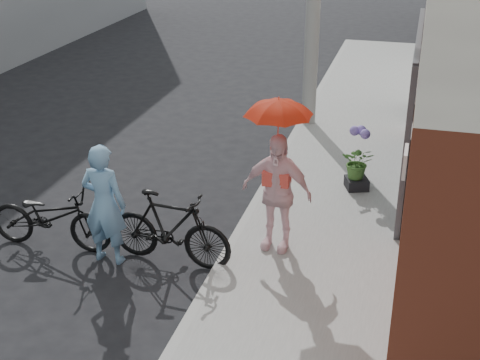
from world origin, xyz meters
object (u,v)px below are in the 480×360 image
at_px(officer, 104,204).
at_px(bike_right, 170,228).
at_px(kimono_woman, 276,192).
at_px(bike_left, 51,217).
at_px(planter, 357,183).

height_order(officer, bike_right, officer).
xyz_separation_m(bike_right, kimono_woman, (1.30, 0.59, 0.43)).
relative_size(bike_left, bike_right, 1.03).
bearing_deg(officer, planter, -133.20).
bearing_deg(kimono_woman, bike_right, -148.93).
distance_m(bike_right, planter, 3.54).
bearing_deg(kimono_woman, planter, 75.14).
height_order(officer, bike_left, officer).
relative_size(officer, bike_left, 0.94).
bearing_deg(planter, kimono_woman, -111.63).
xyz_separation_m(kimono_woman, planter, (0.87, 2.19, -0.73)).
xyz_separation_m(officer, kimono_woman, (2.15, 0.75, 0.10)).
height_order(bike_right, planter, bike_right).
distance_m(officer, planter, 4.26).
xyz_separation_m(bike_left, planter, (3.92, 2.81, -0.26)).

